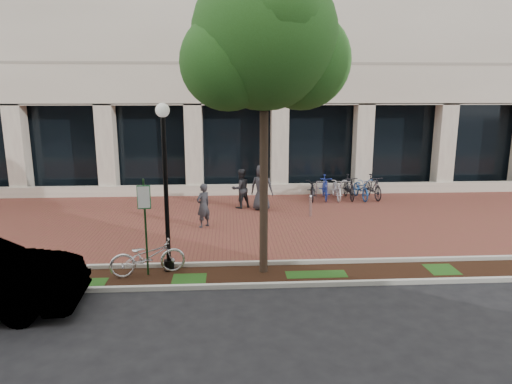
{
  "coord_description": "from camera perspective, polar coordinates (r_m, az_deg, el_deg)",
  "views": [
    {
      "loc": [
        -0.39,
        -16.47,
        4.72
      ],
      "look_at": [
        0.56,
        -0.8,
        1.29
      ],
      "focal_mm": 32.0,
      "sensor_mm": 36.0,
      "label": 1
    }
  ],
  "objects": [
    {
      "name": "bike_rack_cluster",
      "position": [
        20.89,
        10.75,
        0.51
      ],
      "size": [
        3.57,
        1.95,
        1.09
      ],
      "rotation": [
        0.0,
        0.0,
        -0.05
      ],
      "color": "black",
      "rests_on": "ground"
    },
    {
      "name": "curb_plaza_side",
      "position": [
        12.85,
        -1.5,
        -8.92
      ],
      "size": [
        40.0,
        0.12,
        0.12
      ],
      "primitive_type": "cube",
      "color": "beige",
      "rests_on": "ground"
    },
    {
      "name": "lamppost",
      "position": [
        12.05,
        -11.25,
        1.57
      ],
      "size": [
        0.36,
        0.36,
        4.46
      ],
      "color": "black",
      "rests_on": "ground"
    },
    {
      "name": "pedestrian_left",
      "position": [
        16.29,
        -6.6,
        -1.69
      ],
      "size": [
        0.68,
        0.67,
        1.59
      ],
      "primitive_type": "imported",
      "rotation": [
        0.0,
        0.0,
        3.9
      ],
      "color": "#2C2C31",
      "rests_on": "ground"
    },
    {
      "name": "curb_street_side",
      "position": [
        11.47,
        -1.24,
        -11.63
      ],
      "size": [
        40.0,
        0.12,
        0.12
      ],
      "primitive_type": "cube",
      "color": "beige",
      "rests_on": "ground"
    },
    {
      "name": "brick_plaza",
      "position": [
        17.14,
        -2.02,
        -3.64
      ],
      "size": [
        40.0,
        9.0,
        0.01
      ],
      "primitive_type": "cube",
      "color": "brown",
      "rests_on": "ground"
    },
    {
      "name": "bollard",
      "position": [
        17.74,
        6.82,
        -1.7
      ],
      "size": [
        0.12,
        0.12,
        0.87
      ],
      "color": "silver",
      "rests_on": "ground"
    },
    {
      "name": "ground",
      "position": [
        17.14,
        -2.02,
        -3.66
      ],
      "size": [
        120.0,
        120.0,
        0.0
      ],
      "primitive_type": "plane",
      "color": "black",
      "rests_on": "ground"
    },
    {
      "name": "pedestrian_mid",
      "position": [
        18.91,
        -1.93,
        0.43
      ],
      "size": [
        0.99,
        0.91,
        1.64
      ],
      "primitive_type": "imported",
      "rotation": [
        0.0,
        0.0,
        3.6
      ],
      "color": "#242529",
      "rests_on": "ground"
    },
    {
      "name": "pedestrian_right",
      "position": [
        18.53,
        0.72,
        0.57
      ],
      "size": [
        1.05,
        0.83,
        1.89
      ],
      "primitive_type": "imported",
      "rotation": [
        0.0,
        0.0,
        2.86
      ],
      "color": "#2C2D32",
      "rests_on": "ground"
    },
    {
      "name": "planting_strip",
      "position": [
        12.18,
        -1.38,
        -10.44
      ],
      "size": [
        40.0,
        1.5,
        0.01
      ],
      "primitive_type": "cube",
      "color": "black",
      "rests_on": "ground"
    },
    {
      "name": "street_tree",
      "position": [
        11.62,
        1.32,
        17.73
      ],
      "size": [
        4.26,
        3.55,
        7.81
      ],
      "color": "#443327",
      "rests_on": "ground"
    },
    {
      "name": "parking_sign",
      "position": [
        12.05,
        -13.7,
        -2.87
      ],
      "size": [
        0.34,
        0.07,
        2.58
      ],
      "rotation": [
        0.0,
        0.0,
        0.07
      ],
      "color": "#153B19",
      "rests_on": "ground"
    },
    {
      "name": "locked_bicycle",
      "position": [
        12.41,
        -13.36,
        -7.81
      ],
      "size": [
        2.07,
        1.19,
        1.03
      ],
      "primitive_type": "imported",
      "rotation": [
        0.0,
        0.0,
        1.85
      ],
      "color": "silver",
      "rests_on": "ground"
    }
  ]
}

